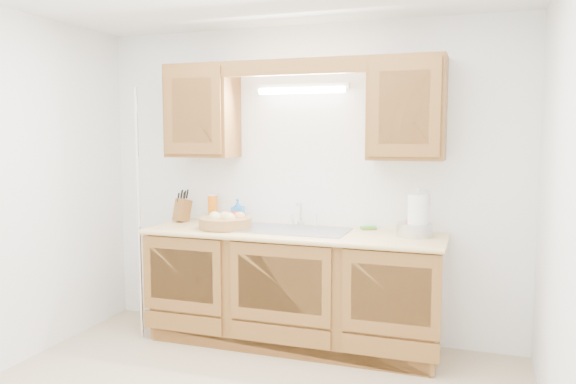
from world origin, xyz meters
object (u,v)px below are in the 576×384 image
at_px(apple_bowl, 415,228).
at_px(fruit_basket, 226,221).
at_px(knife_block, 182,210).
at_px(paper_towel, 418,216).

bearing_deg(apple_bowl, fruit_basket, -175.20).
xyz_separation_m(knife_block, apple_bowl, (1.94, -0.07, -0.04)).
bearing_deg(knife_block, fruit_basket, -8.14).
height_order(fruit_basket, paper_towel, paper_towel).
distance_m(knife_block, apple_bowl, 1.94).
bearing_deg(paper_towel, apple_bowl, 124.30).
height_order(knife_block, paper_towel, paper_towel).
distance_m(fruit_basket, paper_towel, 1.48).
relative_size(knife_block, apple_bowl, 1.08).
distance_m(fruit_basket, knife_block, 0.53).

